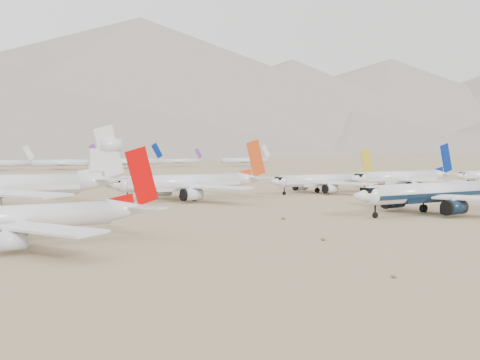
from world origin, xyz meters
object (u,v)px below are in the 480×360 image
Objects in this scene: row2_navy_widebody at (404,178)px; second_airliner at (23,218)px; row2_white_trijet at (1,186)px; main_airliner at (436,193)px.

second_airliner is at bearing -159.11° from row2_navy_widebody.
row2_white_trijet reaches higher than second_airliner.
row2_navy_widebody is at bearing 48.48° from main_airliner.
main_airliner is 104.65m from row2_white_trijet.
main_airliner is 96.37m from second_airliner.
main_airliner reaches higher than second_airliner.
row2_white_trijet is at bearing 79.53° from second_airliner.
row2_white_trijet is (-136.54, 2.70, 1.53)m from row2_navy_widebody.
row2_navy_widebody is (147.44, 56.26, 0.26)m from second_airliner.
main_airliner is 0.82× the size of row2_white_trijet.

